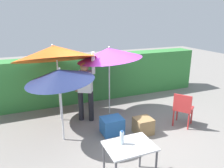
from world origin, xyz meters
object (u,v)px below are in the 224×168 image
at_px(umbrella_yellow, 59,75).
at_px(folding_table, 130,150).
at_px(umbrella_orange, 55,53).
at_px(person_vendor, 85,88).
at_px(crate_cardboard, 143,126).
at_px(bottle_water, 122,138).
at_px(umbrella_rainbow, 109,54).
at_px(chair_plastic, 183,108).
at_px(cooler_box, 112,125).

xyz_separation_m(umbrella_yellow, folding_table, (0.78, -1.77, -0.91)).
height_order(umbrella_orange, person_vendor, umbrella_orange).
distance_m(crate_cardboard, bottle_water, 1.83).
bearing_deg(umbrella_yellow, crate_cardboard, -13.08).
distance_m(umbrella_rainbow, umbrella_orange, 1.43).
xyz_separation_m(chair_plastic, folding_table, (-2.17, -1.28, 0.12)).
distance_m(umbrella_orange, chair_plastic, 3.53).
bearing_deg(folding_table, chair_plastic, 30.56).
bearing_deg(umbrella_rainbow, chair_plastic, -44.77).
bearing_deg(chair_plastic, cooler_box, 168.92).
bearing_deg(person_vendor, crate_cardboard, -48.65).
distance_m(umbrella_orange, folding_table, 3.17).
xyz_separation_m(umbrella_yellow, person_vendor, (0.77, 0.79, -0.61)).
relative_size(umbrella_orange, folding_table, 2.85).
xyz_separation_m(cooler_box, bottle_water, (-0.47, -1.55, 0.63)).
bearing_deg(folding_table, cooler_box, 77.41).
distance_m(person_vendor, crate_cardboard, 1.78).
bearing_deg(umbrella_orange, crate_cardboard, -40.43).
bearing_deg(bottle_water, folding_table, -38.90).
bearing_deg(bottle_water, umbrella_rainbow, 72.44).
bearing_deg(umbrella_orange, umbrella_rainbow, -4.85).
distance_m(umbrella_orange, umbrella_yellow, 1.12).
bearing_deg(bottle_water, cooler_box, 73.16).
relative_size(umbrella_orange, umbrella_yellow, 1.30).
distance_m(umbrella_rainbow, chair_plastic, 2.39).
bearing_deg(chair_plastic, umbrella_rainbow, 135.23).
distance_m(umbrella_yellow, folding_table, 2.14).
bearing_deg(crate_cardboard, umbrella_rainbow, 103.53).
bearing_deg(cooler_box, umbrella_rainbow, 71.41).
distance_m(chair_plastic, crate_cardboard, 1.16).
height_order(chair_plastic, cooler_box, chair_plastic).
xyz_separation_m(umbrella_rainbow, bottle_water, (-0.83, -2.63, -0.93)).
height_order(chair_plastic, bottle_water, bottle_water).
relative_size(cooler_box, folding_table, 0.64).
distance_m(umbrella_orange, cooler_box, 2.30).
bearing_deg(person_vendor, umbrella_yellow, -134.08).
relative_size(person_vendor, bottle_water, 7.83).
xyz_separation_m(person_vendor, bottle_water, (-0.09, -2.47, -0.10)).
relative_size(crate_cardboard, bottle_water, 1.74).
bearing_deg(umbrella_yellow, bottle_water, -68.10).
bearing_deg(umbrella_yellow, folding_table, -66.16).
distance_m(umbrella_yellow, bottle_water, 1.95).
height_order(umbrella_rainbow, bottle_water, umbrella_rainbow).
distance_m(person_vendor, bottle_water, 2.48).
bearing_deg(crate_cardboard, folding_table, -128.35).
distance_m(umbrella_orange, crate_cardboard, 2.84).
bearing_deg(folding_table, bottle_water, 141.10).
xyz_separation_m(crate_cardboard, folding_table, (-1.06, -1.34, 0.44)).
height_order(umbrella_yellow, crate_cardboard, umbrella_yellow).
distance_m(umbrella_orange, person_vendor, 1.18).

